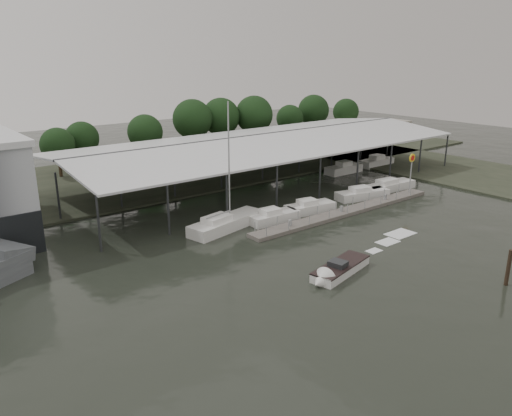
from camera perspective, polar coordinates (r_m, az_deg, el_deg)
ground at (r=42.36m, az=7.02°, el=-7.73°), size 200.00×200.00×0.00m
land_strip_far at (r=76.07m, az=-16.10°, el=3.13°), size 140.00×30.00×0.30m
land_strip_east at (r=83.35m, az=24.17°, el=3.48°), size 20.00×60.00×0.30m
covered_boat_shed at (r=71.54m, az=0.77°, el=7.88°), size 58.24×24.00×6.96m
floating_dock at (r=58.96m, az=10.37°, el=-0.39°), size 28.00×2.00×1.40m
shell_fuel_sign at (r=67.30m, az=17.34°, el=4.58°), size 1.10×0.18×5.55m
distant_commercial_buildings at (r=113.44m, az=12.04°, el=8.82°), size 22.00×8.00×4.00m
white_sailboat at (r=52.76m, az=-3.47°, el=-1.73°), size 9.79×4.51×13.45m
speedboat_underway at (r=42.58m, az=9.25°, el=-7.11°), size 18.07×5.73×2.00m
moored_cruiser_0 at (r=54.86m, az=2.00°, el=-1.00°), size 6.00×2.58×1.70m
moored_cruiser_1 at (r=58.50m, az=6.16°, el=0.08°), size 6.31×3.05×1.70m
moored_cruiser_2 at (r=65.14m, az=12.01°, el=1.58°), size 7.44×3.76×1.70m
moored_cruiser_3 at (r=69.87m, az=14.92°, el=2.44°), size 8.46×2.70×1.70m
horizon_tree_line at (r=92.71m, az=-2.70°, el=10.09°), size 66.93×9.87×10.41m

